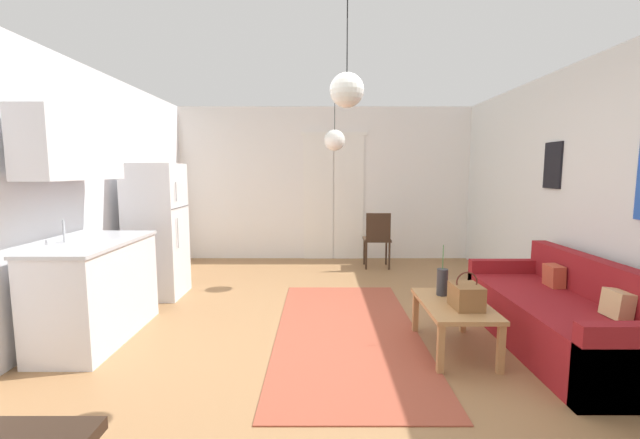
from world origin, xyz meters
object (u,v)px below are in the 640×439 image
Objects in this scene: couch at (567,319)px; pendant_lamp_far at (336,140)px; handbag at (468,296)px; refrigerator at (159,230)px; bamboo_vase at (444,282)px; coffee_table at (456,309)px; pendant_lamp_near at (349,90)px; accent_chair at (379,237)px.

couch is 2.40× the size of pendant_lamp_far.
handbag is 3.62m from refrigerator.
bamboo_vase is at bearing 169.94° from couch.
bamboo_vase reaches higher than coffee_table.
refrigerator reaches higher than coffee_table.
pendant_lamp_near is at bearing -160.55° from couch.
coffee_table is 2.83m from pendant_lamp_far.
coffee_table is at bearing -26.43° from refrigerator.
refrigerator is at bearing 153.57° from coffee_table.
refrigerator reaches higher than handbag.
bamboo_vase is (-0.04, 0.21, 0.18)m from coffee_table.
pendant_lamp_near reaches higher than bamboo_vase.
pendant_lamp_far is at bearing 50.87° from accent_chair.
handbag is 0.34× the size of accent_chair.
bamboo_vase is at bearing 105.30° from handbag.
accent_chair is at bearing 78.67° from pendant_lamp_near.
pendant_lamp_near is (-1.95, -0.69, 1.79)m from couch.
accent_chair is 1.09× the size of pendant_lamp_far.
bamboo_vase reaches higher than handbag.
pendant_lamp_far is (-0.95, 2.16, 1.58)m from coffee_table.
pendant_lamp_near reaches higher than couch.
refrigerator is at bearing 159.65° from couch.
pendant_lamp_far is at bearing 115.00° from bamboo_vase.
couch is at bearing 113.35° from accent_chair.
bamboo_vase is at bearing -23.50° from refrigerator.
handbag is 2.87m from pendant_lamp_far.
handbag is 0.37× the size of pendant_lamp_far.
refrigerator is at bearing -164.74° from pendant_lamp_far.
bamboo_vase is at bearing 43.09° from pendant_lamp_near.
pendant_lamp_near is at bearing -45.61° from refrigerator.
coffee_table is at bearing 95.63° from accent_chair.
pendant_lamp_far is (2.19, 0.60, 1.13)m from refrigerator.
accent_chair reaches higher than handbag.
pendant_lamp_near is at bearing 79.72° from accent_chair.
accent_chair is (-0.29, 3.13, -0.02)m from handbag.
accent_chair is at bearing 94.03° from bamboo_vase.
accent_chair is (2.90, 1.44, -0.31)m from refrigerator.
pendant_lamp_near is at bearing -136.91° from bamboo_vase.
pendant_lamp_near reaches higher than refrigerator.
pendant_lamp_far reaches higher than coffee_table.
couch is 6.50× the size of handbag.
handbag is 0.45× the size of pendant_lamp_near.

